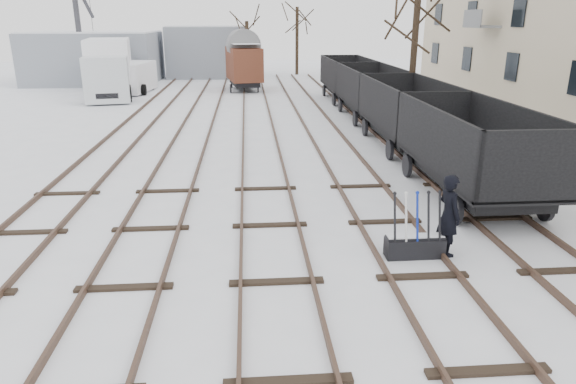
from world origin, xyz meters
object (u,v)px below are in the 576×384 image
lorry (109,68)px  crane (83,56)px  freight_wagon_a (470,163)px  worker (449,215)px  panel_van (133,77)px  ground_frame (415,245)px  box_van_wagon (244,63)px

lorry → crane: (-3.69, 6.92, 0.32)m
crane → freight_wagon_a: bearing=-55.3°
freight_wagon_a → worker: bearing=-118.8°
panel_van → freight_wagon_a: bearing=-51.5°
freight_wagon_a → panel_van: 28.24m
freight_wagon_a → crane: bearing=123.8°
crane → worker: bearing=-61.3°
worker → crane: crane is taller
worker → freight_wagon_a: 4.40m
worker → ground_frame: bearing=84.8°
worker → freight_wagon_a: size_ratio=0.28×
panel_van → crane: bearing=142.2°
worker → panel_van: bearing=11.3°
worker → lorry: bearing=15.0°
ground_frame → worker: worker is taller
ground_frame → box_van_wagon: size_ratio=0.31×
ground_frame → crane: size_ratio=0.17×
panel_van → worker: bearing=-58.7°
worker → lorry: 29.27m
lorry → panel_van: 2.53m
panel_van → box_van_wagon: bearing=12.0°
worker → lorry: lorry is taller
box_van_wagon → panel_van: size_ratio=0.95×
crane → ground_frame: bearing=-62.4°
ground_frame → worker: size_ratio=0.80×
worker → crane: size_ratio=0.22×
ground_frame → lorry: (-12.86, 26.00, 1.66)m
ground_frame → crane: crane is taller
lorry → crane: crane is taller
freight_wagon_a → crane: (-19.42, 28.96, 1.24)m
freight_wagon_a → box_van_wagon: box_van_wagon is taller
freight_wagon_a → box_van_wagon: 25.73m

